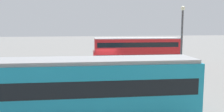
{
  "coord_description": "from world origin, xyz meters",
  "views": [
    {
      "loc": [
        3.57,
        27.92,
        5.5
      ],
      "look_at": [
        0.12,
        4.66,
        2.38
      ],
      "focal_mm": 39.15,
      "sensor_mm": 36.0,
      "label": 1
    }
  ],
  "objects_px": {
    "double_decker_bus": "(136,52)",
    "street_lamp": "(182,42)",
    "tram_yellow": "(63,89)",
    "pedestrian_near_railing": "(62,75)",
    "info_sign": "(74,64)"
  },
  "relations": [
    {
      "from": "double_decker_bus",
      "to": "info_sign",
      "type": "distance_m",
      "value": 10.07
    },
    {
      "from": "info_sign",
      "to": "street_lamp",
      "type": "bearing_deg",
      "value": 151.66
    },
    {
      "from": "tram_yellow",
      "to": "pedestrian_near_railing",
      "type": "distance_m",
      "value": 7.87
    },
    {
      "from": "double_decker_bus",
      "to": "pedestrian_near_railing",
      "type": "height_order",
      "value": "double_decker_bus"
    },
    {
      "from": "tram_yellow",
      "to": "street_lamp",
      "type": "xyz_separation_m",
      "value": [
        -9.33,
        -5.25,
        2.2
      ]
    },
    {
      "from": "double_decker_bus",
      "to": "info_sign",
      "type": "bearing_deg",
      "value": 39.0
    },
    {
      "from": "pedestrian_near_railing",
      "to": "tram_yellow",
      "type": "bearing_deg",
      "value": 93.51
    },
    {
      "from": "tram_yellow",
      "to": "pedestrian_near_railing",
      "type": "height_order",
      "value": "tram_yellow"
    },
    {
      "from": "double_decker_bus",
      "to": "street_lamp",
      "type": "distance_m",
      "value": 11.34
    },
    {
      "from": "double_decker_bus",
      "to": "street_lamp",
      "type": "relative_size",
      "value": 1.6
    },
    {
      "from": "tram_yellow",
      "to": "pedestrian_near_railing",
      "type": "relative_size",
      "value": 8.8
    },
    {
      "from": "tram_yellow",
      "to": "street_lamp",
      "type": "height_order",
      "value": "street_lamp"
    },
    {
      "from": "info_sign",
      "to": "street_lamp",
      "type": "height_order",
      "value": "street_lamp"
    },
    {
      "from": "pedestrian_near_railing",
      "to": "double_decker_bus",
      "type": "bearing_deg",
      "value": -135.9
    },
    {
      "from": "tram_yellow",
      "to": "street_lamp",
      "type": "relative_size",
      "value": 2.23
    }
  ]
}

